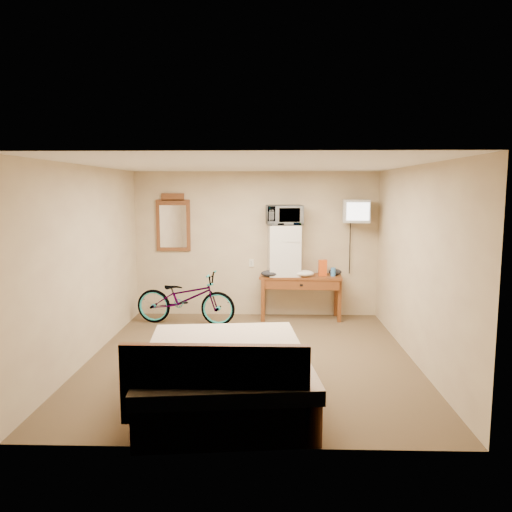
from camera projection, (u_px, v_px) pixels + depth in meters
The scene contains 13 objects.
room at pixel (251, 264), 6.38m from camera, with size 4.60×4.64×2.50m.
desk at pixel (301, 283), 8.42m from camera, with size 1.40×0.61×0.75m.
mini_fridge at pixel (284, 250), 8.42m from camera, with size 0.56×0.54×0.85m.
microwave at pixel (284, 215), 8.34m from camera, with size 0.60×0.41×0.33m, color silver.
snack_bag at pixel (323, 268), 8.40m from camera, with size 0.13×0.08×0.27m, color #D14912.
blue_cup at pixel (333, 272), 8.36m from camera, with size 0.08×0.08×0.14m, color #3B7DC8.
cloth_cream at pixel (304, 273), 8.32m from camera, with size 0.35×0.27×0.11m, color white.
cloth_dark_a at pixel (270, 273), 8.29m from camera, with size 0.30×0.22×0.11m, color black.
cloth_dark_b at pixel (335, 272), 8.48m from camera, with size 0.22×0.18×0.10m, color black.
crt_television at pixel (356, 211), 8.25m from camera, with size 0.46×0.58×0.38m.
wall_mirror at pixel (173, 223), 8.62m from camera, with size 0.59×0.04×0.99m.
bicycle at pixel (186, 298), 8.14m from camera, with size 0.58×1.65×0.87m, color black.
bed at pixel (225, 375), 5.16m from camera, with size 1.88×2.35×0.90m.
Camera 1 is at (0.25, -6.30, 2.20)m, focal length 35.00 mm.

